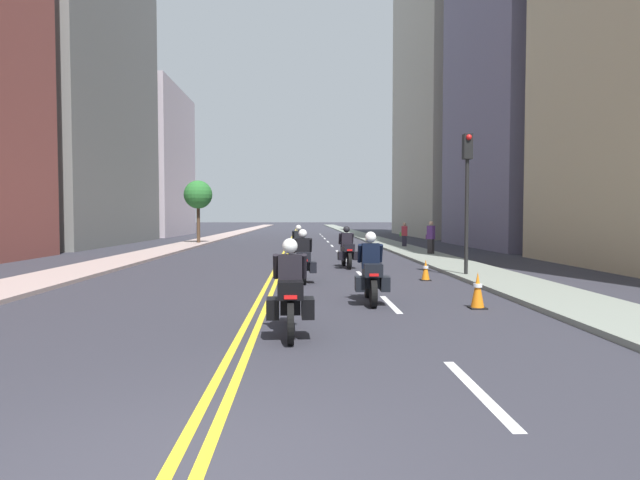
{
  "coord_description": "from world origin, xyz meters",
  "views": [
    {
      "loc": [
        0.93,
        -3.91,
        1.99
      ],
      "look_at": [
        1.51,
        13.68,
        1.21
      ],
      "focal_mm": 29.87,
      "sensor_mm": 36.0,
      "label": 1
    }
  ],
  "objects_px": {
    "motorcycle_2": "(303,261)",
    "traffic_light_near": "(467,178)",
    "motorcycle_0": "(290,295)",
    "pedestrian_1": "(431,238)",
    "motorcycle_3": "(347,251)",
    "traffic_cone_1": "(426,270)",
    "motorcycle_4": "(299,246)",
    "motorcycle_1": "(371,275)",
    "pedestrian_0": "(404,235)",
    "traffic_cone_0": "(478,290)",
    "street_tree_0": "(198,195)"
  },
  "relations": [
    {
      "from": "traffic_cone_0",
      "to": "traffic_cone_1",
      "type": "relative_size",
      "value": 1.21
    },
    {
      "from": "traffic_cone_1",
      "to": "street_tree_0",
      "type": "bearing_deg",
      "value": 117.12
    },
    {
      "from": "motorcycle_0",
      "to": "pedestrian_0",
      "type": "height_order",
      "value": "motorcycle_0"
    },
    {
      "from": "motorcycle_0",
      "to": "pedestrian_1",
      "type": "height_order",
      "value": "pedestrian_1"
    },
    {
      "from": "traffic_cone_1",
      "to": "street_tree_0",
      "type": "height_order",
      "value": "street_tree_0"
    },
    {
      "from": "pedestrian_0",
      "to": "pedestrian_1",
      "type": "relative_size",
      "value": 0.92
    },
    {
      "from": "motorcycle_1",
      "to": "motorcycle_2",
      "type": "xyz_separation_m",
      "value": [
        -1.55,
        4.01,
        -0.01
      ]
    },
    {
      "from": "motorcycle_3",
      "to": "traffic_cone_1",
      "type": "bearing_deg",
      "value": -66.53
    },
    {
      "from": "motorcycle_3",
      "to": "motorcycle_4",
      "type": "bearing_deg",
      "value": 114.11
    },
    {
      "from": "motorcycle_0",
      "to": "traffic_cone_0",
      "type": "distance_m",
      "value": 4.67
    },
    {
      "from": "traffic_cone_0",
      "to": "pedestrian_1",
      "type": "relative_size",
      "value": 0.45
    },
    {
      "from": "motorcycle_2",
      "to": "traffic_cone_0",
      "type": "relative_size",
      "value": 2.73
    },
    {
      "from": "motorcycle_1",
      "to": "traffic_cone_1",
      "type": "relative_size",
      "value": 3.21
    },
    {
      "from": "pedestrian_0",
      "to": "street_tree_0",
      "type": "distance_m",
      "value": 15.03
    },
    {
      "from": "pedestrian_1",
      "to": "traffic_cone_0",
      "type": "bearing_deg",
      "value": 132.42
    },
    {
      "from": "street_tree_0",
      "to": "traffic_light_near",
      "type": "bearing_deg",
      "value": -59.08
    },
    {
      "from": "motorcycle_0",
      "to": "motorcycle_1",
      "type": "distance_m",
      "value": 3.66
    },
    {
      "from": "motorcycle_0",
      "to": "pedestrian_0",
      "type": "distance_m",
      "value": 25.28
    },
    {
      "from": "motorcycle_0",
      "to": "traffic_light_near",
      "type": "distance_m",
      "value": 10.18
    },
    {
      "from": "motorcycle_3",
      "to": "pedestrian_1",
      "type": "bearing_deg",
      "value": 48.75
    },
    {
      "from": "motorcycle_3",
      "to": "traffic_light_near",
      "type": "relative_size",
      "value": 0.48
    },
    {
      "from": "motorcycle_1",
      "to": "motorcycle_4",
      "type": "xyz_separation_m",
      "value": [
        -1.74,
        12.11,
        0.01
      ]
    },
    {
      "from": "pedestrian_0",
      "to": "traffic_cone_0",
      "type": "bearing_deg",
      "value": 96.25
    },
    {
      "from": "motorcycle_2",
      "to": "motorcycle_0",
      "type": "bearing_deg",
      "value": -94.21
    },
    {
      "from": "motorcycle_4",
      "to": "motorcycle_3",
      "type": "bearing_deg",
      "value": -65.71
    },
    {
      "from": "motorcycle_1",
      "to": "motorcycle_3",
      "type": "relative_size",
      "value": 0.95
    },
    {
      "from": "pedestrian_0",
      "to": "street_tree_0",
      "type": "height_order",
      "value": "street_tree_0"
    },
    {
      "from": "motorcycle_1",
      "to": "traffic_light_near",
      "type": "xyz_separation_m",
      "value": [
        3.74,
        4.97,
        2.56
      ]
    },
    {
      "from": "motorcycle_4",
      "to": "motorcycle_1",
      "type": "bearing_deg",
      "value": -84.83
    },
    {
      "from": "motorcycle_2",
      "to": "traffic_light_near",
      "type": "height_order",
      "value": "traffic_light_near"
    },
    {
      "from": "motorcycle_1",
      "to": "traffic_cone_0",
      "type": "relative_size",
      "value": 2.64
    },
    {
      "from": "pedestrian_0",
      "to": "pedestrian_1",
      "type": "height_order",
      "value": "pedestrian_1"
    },
    {
      "from": "motorcycle_4",
      "to": "traffic_cone_0",
      "type": "height_order",
      "value": "motorcycle_4"
    },
    {
      "from": "pedestrian_0",
      "to": "motorcycle_3",
      "type": "bearing_deg",
      "value": 82.87
    },
    {
      "from": "traffic_cone_0",
      "to": "motorcycle_3",
      "type": "bearing_deg",
      "value": 102.61
    },
    {
      "from": "motorcycle_2",
      "to": "street_tree_0",
      "type": "relative_size",
      "value": 0.47
    },
    {
      "from": "motorcycle_2",
      "to": "motorcycle_3",
      "type": "distance_m",
      "value": 4.75
    },
    {
      "from": "motorcycle_3",
      "to": "traffic_cone_1",
      "type": "relative_size",
      "value": 3.4
    },
    {
      "from": "motorcycle_3",
      "to": "motorcycle_4",
      "type": "height_order",
      "value": "motorcycle_3"
    },
    {
      "from": "motorcycle_2",
      "to": "traffic_light_near",
      "type": "xyz_separation_m",
      "value": [
        5.29,
        0.96,
        2.57
      ]
    },
    {
      "from": "motorcycle_1",
      "to": "traffic_cone_1",
      "type": "bearing_deg",
      "value": 64.13
    },
    {
      "from": "pedestrian_0",
      "to": "motorcycle_0",
      "type": "bearing_deg",
      "value": 87.91
    },
    {
      "from": "traffic_cone_0",
      "to": "motorcycle_2",
      "type": "bearing_deg",
      "value": 128.18
    },
    {
      "from": "traffic_light_near",
      "to": "pedestrian_1",
      "type": "relative_size",
      "value": 2.64
    },
    {
      "from": "motorcycle_0",
      "to": "traffic_cone_1",
      "type": "relative_size",
      "value": 3.53
    },
    {
      "from": "pedestrian_0",
      "to": "motorcycle_4",
      "type": "bearing_deg",
      "value": 67.14
    },
    {
      "from": "motorcycle_3",
      "to": "traffic_cone_1",
      "type": "height_order",
      "value": "motorcycle_3"
    },
    {
      "from": "motorcycle_0",
      "to": "traffic_cone_0",
      "type": "bearing_deg",
      "value": 29.51
    },
    {
      "from": "pedestrian_0",
      "to": "street_tree_0",
      "type": "bearing_deg",
      "value": -7.13
    },
    {
      "from": "traffic_cone_0",
      "to": "pedestrian_0",
      "type": "distance_m",
      "value": 22.13
    }
  ]
}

